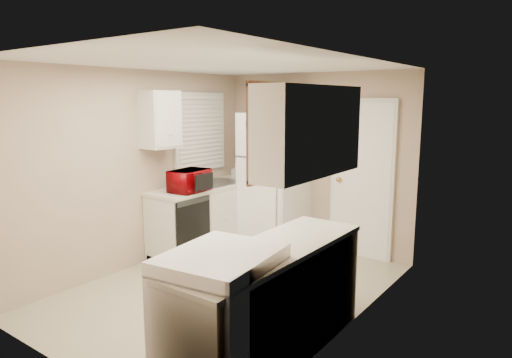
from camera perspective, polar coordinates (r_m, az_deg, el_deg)
The scene contains 19 objects.
floor at distance 5.14m, azimuth -3.38°, elevation -13.53°, with size 3.80×3.80×0.00m, color beige.
ceiling at distance 4.73m, azimuth -3.68°, elevation 14.22°, with size 3.80×3.80×0.00m, color white.
wall_left at distance 5.77m, azimuth -14.30°, elevation 1.21°, with size 3.80×3.80×0.00m, color tan.
wall_right at distance 4.06m, azimuth 11.90°, elevation -2.28°, with size 3.80×3.80×0.00m, color tan.
wall_back at distance 6.35m, azimuth 7.47°, elevation 2.20°, with size 2.80×2.80×0.00m, color tan.
wall_front at distance 3.57m, azimuth -23.39°, elevation -4.55°, with size 2.80×2.80×0.00m, color tan.
left_counter at distance 6.32m, azimuth -5.95°, elevation -4.75°, with size 0.60×1.80×0.90m, color silver.
dishwasher at distance 5.70m, azimuth -7.84°, elevation -6.01°, with size 0.03×0.58×0.72m, color black.
sink at distance 6.34m, azimuth -5.11°, elevation -0.89°, with size 0.54×0.74×0.16m, color gray.
microwave at distance 5.78m, azimuth -8.33°, elevation -0.09°, with size 0.28×0.50×0.33m, color #8E0208.
soap_bottle at distance 6.74m, azimuth -2.56°, elevation 0.99°, with size 0.09×0.09×0.21m, color beige.
window_blinds at distance 6.42m, azimuth -6.97°, elevation 5.87°, with size 0.10×0.98×1.08m, color silver.
upper_cabinet_left at distance 5.75m, azimuth -11.89°, elevation 7.28°, with size 0.30×0.45×0.70m, color silver.
refrigerator at distance 6.32m, azimuth 2.29°, elevation -0.20°, with size 0.77×0.75×1.87m, color white.
cabinet_over_fridge at distance 6.37m, azimuth 3.77°, elevation 9.50°, with size 0.70×0.30×0.40m, color silver.
interior_door at distance 6.04m, azimuth 13.07°, elevation -0.10°, with size 0.86×0.06×2.08m, color white.
right_counter at distance 3.77m, azimuth 1.94°, elevation -15.10°, with size 0.60×2.00×0.90m, color silver.
stove at distance 3.38m, azimuth -4.32°, elevation -17.10°, with size 0.68×0.83×1.01m, color white.
upper_cabinet_right at distance 3.60m, azimuth 6.75°, elevation 5.99°, with size 0.30×1.20×0.70m, color silver.
Camera 1 is at (3.01, -3.63, 2.04)m, focal length 32.00 mm.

